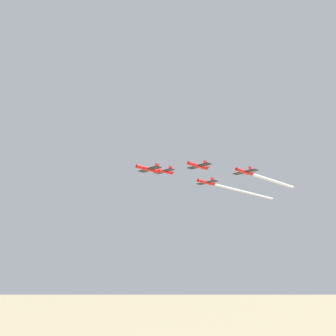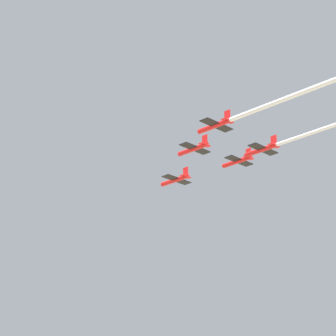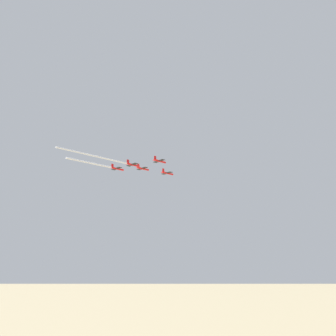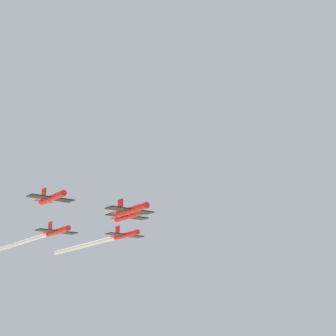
# 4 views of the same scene
# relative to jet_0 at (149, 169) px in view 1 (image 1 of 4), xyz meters

# --- Properties ---
(jet_0) EXTENTS (8.38, 8.22, 2.98)m
(jet_0) POSITION_rel_jet_0_xyz_m (0.00, 0.00, 0.00)
(jet_0) COLOR red
(jet_1) EXTENTS (8.38, 8.22, 2.98)m
(jet_1) POSITION_rel_jet_0_xyz_m (-15.67, -0.80, 2.07)
(jet_1) COLOR red
(jet_2) EXTENTS (8.38, 8.22, 2.98)m
(jet_2) POSITION_rel_jet_0_xyz_m (-6.91, -14.09, 3.49)
(jet_2) COLOR red
(jet_3) EXTENTS (8.38, 8.22, 2.98)m
(jet_3) POSITION_rel_jet_0_xyz_m (-31.34, -1.60, 1.13)
(jet_3) COLOR red
(jet_4) EXTENTS (8.38, 8.22, 2.98)m
(jet_4) POSITION_rel_jet_0_xyz_m (-22.59, -14.89, 0.29)
(jet_4) COLOR red
(smoke_trail_3) EXTENTS (24.78, 16.78, 0.94)m
(smoke_trail_3) POSITION_rel_jet_0_xyz_m (-46.89, -11.85, 1.09)
(smoke_trail_3) COLOR white
(smoke_trail_4) EXTENTS (35.43, 23.73, 0.79)m
(smoke_trail_4) POSITION_rel_jet_0_xyz_m (-43.49, -28.67, 0.24)
(smoke_trail_4) COLOR white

